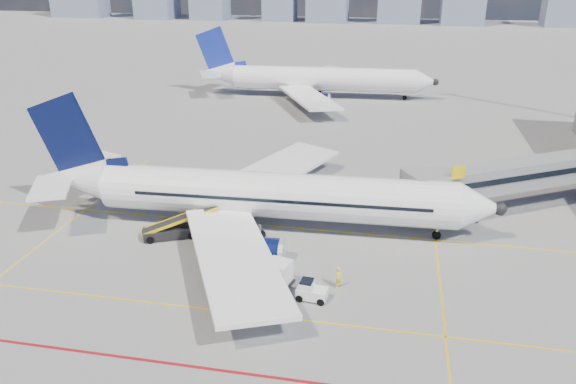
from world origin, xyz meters
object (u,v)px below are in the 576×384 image
at_px(baggage_tug, 310,291).
at_px(second_aircraft, 313,79).
at_px(cargo_dolly, 267,270).
at_px(belt_loader, 172,230).
at_px(ramp_worker, 339,277).
at_px(main_aircraft, 256,195).

bearing_deg(baggage_tug, second_aircraft, 104.43).
xyz_separation_m(baggage_tug, cargo_dolly, (-3.56, 1.44, 0.45)).
relative_size(cargo_dolly, belt_loader, 0.63).
bearing_deg(baggage_tug, ramp_worker, 53.49).
relative_size(main_aircraft, second_aircraft, 1.00).
bearing_deg(second_aircraft, main_aircraft, -89.85).
relative_size(second_aircraft, cargo_dolly, 10.17).
distance_m(baggage_tug, cargo_dolly, 3.87).
distance_m(second_aircraft, belt_loader, 57.07).
distance_m(second_aircraft, ramp_worker, 63.42).
height_order(main_aircraft, belt_loader, main_aircraft).
bearing_deg(main_aircraft, cargo_dolly, -73.86).
bearing_deg(ramp_worker, belt_loader, 91.44).
xyz_separation_m(main_aircraft, belt_loader, (-6.93, -3.51, -2.50)).
relative_size(baggage_tug, belt_loader, 0.34).
relative_size(baggage_tug, cargo_dolly, 0.55).
xyz_separation_m(cargo_dolly, belt_loader, (-10.11, 6.02, -0.46)).
xyz_separation_m(belt_loader, ramp_worker, (15.52, -5.44, 0.13)).
distance_m(main_aircraft, cargo_dolly, 10.25).
bearing_deg(ramp_worker, cargo_dolly, 116.90).
distance_m(baggage_tug, belt_loader, 15.58).
bearing_deg(main_aircraft, belt_loader, -155.45).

